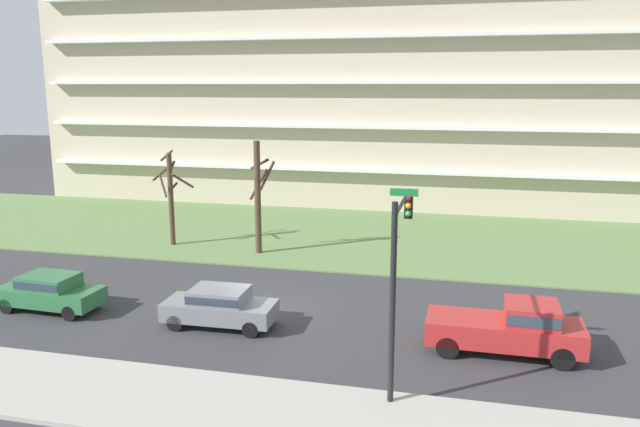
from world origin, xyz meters
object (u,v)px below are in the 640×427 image
(tree_far_left, at_px, (171,195))
(pickup_red_near_left, at_px, (511,327))
(tree_left, at_px, (258,195))
(traffic_signal_mast, at_px, (399,256))
(sedan_green_center_left, at_px, (50,291))
(sedan_gray_center_right, at_px, (220,305))

(tree_far_left, xyz_separation_m, pickup_red_near_left, (18.63, -11.18, -2.08))
(tree_left, distance_m, traffic_signal_mast, 16.67)
(sedan_green_center_left, xyz_separation_m, sedan_gray_center_right, (7.67, 0.00, 0.00))
(tree_far_left, relative_size, traffic_signal_mast, 0.92)
(sedan_gray_center_right, relative_size, traffic_signal_mast, 0.72)
(sedan_gray_center_right, distance_m, traffic_signal_mast, 8.62)
(sedan_gray_center_right, bearing_deg, sedan_green_center_left, 178.73)
(sedan_green_center_left, distance_m, traffic_signal_mast, 15.67)
(tree_far_left, distance_m, sedan_gray_center_right, 13.71)
(sedan_green_center_left, xyz_separation_m, traffic_signal_mast, (15.00, -3.08, 3.33))
(tree_far_left, bearing_deg, sedan_green_center_left, -90.26)
(tree_far_left, xyz_separation_m, sedan_gray_center_right, (7.62, -11.18, -2.22))
(sedan_gray_center_right, bearing_deg, pickup_red_near_left, -1.28)
(pickup_red_near_left, xyz_separation_m, traffic_signal_mast, (-3.68, -3.08, 3.19))
(sedan_green_center_left, height_order, sedan_gray_center_right, same)
(tree_left, bearing_deg, pickup_red_near_left, -39.35)
(tree_left, bearing_deg, tree_far_left, 175.03)
(tree_left, bearing_deg, sedan_green_center_left, -117.79)
(traffic_signal_mast, bearing_deg, sedan_gray_center_right, 157.23)
(tree_far_left, relative_size, sedan_green_center_left, 1.27)
(pickup_red_near_left, xyz_separation_m, sedan_gray_center_right, (-11.01, 0.00, -0.14))
(traffic_signal_mast, bearing_deg, tree_left, 124.23)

